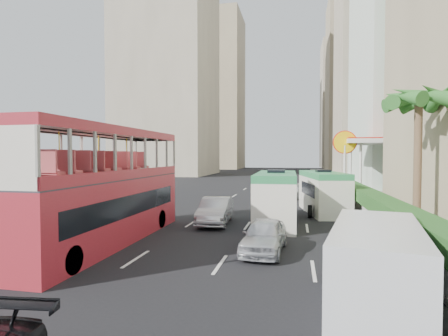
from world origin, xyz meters
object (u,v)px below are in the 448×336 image
(car_silver_lane_a, at_px, (216,224))
(minibus_near, at_px, (276,198))
(panel_van_far, at_px, (319,185))
(car_silver_lane_b, at_px, (264,252))
(minibus_far, at_px, (323,192))
(double_decker_bus, at_px, (105,186))
(van_asset, at_px, (287,197))
(shell_station, at_px, (376,167))
(panel_van_near, at_px, (377,266))
(palm_tree, at_px, (418,166))

(car_silver_lane_a, distance_m, minibus_near, 3.73)
(car_silver_lane_a, bearing_deg, panel_van_far, 64.76)
(car_silver_lane_a, distance_m, panel_van_far, 17.86)
(car_silver_lane_b, bearing_deg, minibus_far, 77.67)
(double_decker_bus, bearing_deg, car_silver_lane_b, -0.36)
(minibus_near, relative_size, minibus_far, 1.05)
(car_silver_lane_b, bearing_deg, van_asset, 92.76)
(shell_station, bearing_deg, double_decker_bus, -124.82)
(car_silver_lane_b, height_order, panel_van_far, panel_van_far)
(double_decker_bus, relative_size, shell_station, 1.38)
(panel_van_near, relative_size, panel_van_far, 1.12)
(van_asset, relative_size, panel_van_far, 1.18)
(van_asset, xyz_separation_m, panel_van_far, (3.05, 2.76, 0.92))
(minibus_far, bearing_deg, car_silver_lane_b, -116.20)
(double_decker_bus, relative_size, palm_tree, 1.72)
(minibus_near, bearing_deg, car_silver_lane_a, -168.40)
(minibus_far, distance_m, palm_tree, 7.67)
(double_decker_bus, relative_size, panel_van_near, 2.14)
(van_asset, distance_m, palm_tree, 16.71)
(car_silver_lane_b, distance_m, minibus_near, 6.21)
(panel_van_near, height_order, palm_tree, palm_tree)
(minibus_near, bearing_deg, panel_van_far, 77.26)
(van_asset, bearing_deg, panel_van_far, 44.32)
(minibus_near, bearing_deg, palm_tree, -17.63)
(panel_van_near, relative_size, palm_tree, 0.80)
(double_decker_bus, bearing_deg, shell_station, 55.18)
(panel_van_near, relative_size, shell_station, 0.64)
(double_decker_bus, height_order, palm_tree, palm_tree)
(minibus_far, bearing_deg, panel_van_near, -99.05)
(car_silver_lane_b, distance_m, palm_tree, 8.62)
(minibus_far, bearing_deg, shell_station, 54.59)
(panel_van_near, distance_m, shell_station, 28.11)
(double_decker_bus, distance_m, car_silver_lane_b, 7.42)
(minibus_far, xyz_separation_m, panel_van_near, (0.25, -14.82, -0.35))
(car_silver_lane_a, distance_m, minibus_far, 8.18)
(car_silver_lane_b, distance_m, panel_van_far, 22.13)
(van_asset, distance_m, panel_van_far, 4.22)
(double_decker_bus, height_order, panel_van_far, double_decker_bus)
(panel_van_near, bearing_deg, minibus_far, 102.07)
(car_silver_lane_a, distance_m, panel_van_near, 11.72)
(double_decker_bus, relative_size, van_asset, 2.02)
(panel_van_near, bearing_deg, double_decker_bus, 167.59)
(car_silver_lane_a, xyz_separation_m, panel_van_far, (6.64, 16.55, 0.92))
(van_asset, height_order, palm_tree, palm_tree)
(van_asset, bearing_deg, double_decker_bus, -108.97)
(minibus_far, relative_size, panel_van_far, 1.35)
(car_silver_lane_b, xyz_separation_m, minibus_far, (3.02, 10.40, 1.38))
(shell_station, bearing_deg, minibus_near, -117.61)
(car_silver_lane_a, height_order, car_silver_lane_b, car_silver_lane_a)
(panel_van_far, height_order, shell_station, shell_station)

